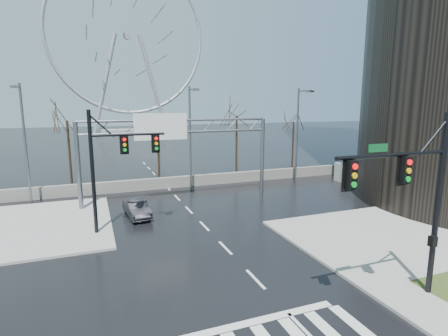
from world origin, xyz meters
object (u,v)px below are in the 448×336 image
signal_mast_near (416,191)px  signal_mast_far (111,160)px  sign_gantry (174,142)px  ferris_wheel (128,42)px  car (137,208)px

signal_mast_near → signal_mast_far: same height
sign_gantry → ferris_wheel: bearing=86.2°
signal_mast_far → car: 5.38m
signal_mast_near → ferris_wheel: bearing=90.1°
ferris_wheel → sign_gantry: bearing=-93.8°
sign_gantry → signal_mast_near: bearing=-73.8°
car → signal_mast_near: bearing=-65.6°
signal_mast_near → ferris_wheel: size_ratio=0.16×
signal_mast_far → sign_gantry: bearing=47.5°
sign_gantry → ferris_wheel: (5.38, 80.04, 20.95)m
ferris_wheel → signal_mast_far: bearing=-97.2°
sign_gantry → car: 6.62m
signal_mast_far → ferris_wheel: size_ratio=0.16×
signal_mast_far → ferris_wheel: bearing=82.8°
signal_mast_near → sign_gantry: size_ratio=0.49×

